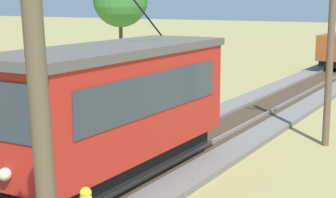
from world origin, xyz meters
The scene contains 4 objects.
red_tram centered at (0.00, 18.78, 2.19)m, with size 2.60×8.54×4.79m.
utility_pole_near_tram centered at (3.94, 11.57, 3.94)m, with size 1.40×0.61×7.69m.
utility_pole_mid centered at (3.94, 25.85, 4.34)m, with size 1.40×0.35×8.50m.
tree_left_far centered at (-18.87, 46.90, 4.97)m, with size 4.74×4.74×7.36m.
Camera 1 is at (8.30, 6.83, 5.01)m, focal length 59.24 mm.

